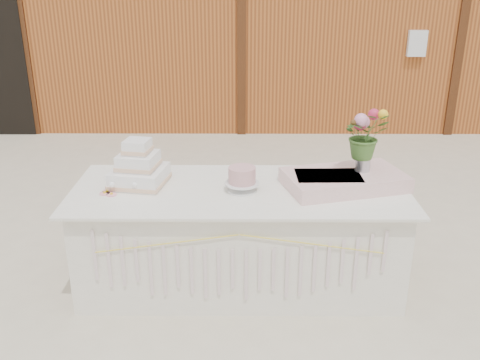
# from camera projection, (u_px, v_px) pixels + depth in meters

# --- Properties ---
(ground) EXTENTS (80.00, 80.00, 0.00)m
(ground) POSITION_uv_depth(u_px,v_px,m) (240.00, 282.00, 4.10)
(ground) COLOR beige
(ground) RESTS_ON ground
(barn) EXTENTS (12.60, 4.60, 3.30)m
(barn) POSITION_uv_depth(u_px,v_px,m) (241.00, 6.00, 9.07)
(barn) COLOR #A75823
(barn) RESTS_ON ground
(cake_table) EXTENTS (2.40, 1.00, 0.77)m
(cake_table) POSITION_uv_depth(u_px,v_px,m) (240.00, 237.00, 3.95)
(cake_table) COLOR silver
(cake_table) RESTS_ON ground
(wedding_cake) EXTENTS (0.43, 0.43, 0.34)m
(wedding_cake) POSITION_uv_depth(u_px,v_px,m) (139.00, 169.00, 3.86)
(wedding_cake) COLOR white
(wedding_cake) RESTS_ON cake_table
(pink_cake_stand) EXTENTS (0.24, 0.24, 0.18)m
(pink_cake_stand) POSITION_uv_depth(u_px,v_px,m) (242.00, 178.00, 3.75)
(pink_cake_stand) COLOR silver
(pink_cake_stand) RESTS_ON cake_table
(satin_runner) EXTENTS (0.93, 0.69, 0.11)m
(satin_runner) POSITION_uv_depth(u_px,v_px,m) (344.00, 180.00, 3.83)
(satin_runner) COLOR #F7CBC7
(satin_runner) RESTS_ON cake_table
(flower_vase) EXTENTS (0.11, 0.11, 0.15)m
(flower_vase) POSITION_uv_depth(u_px,v_px,m) (363.00, 161.00, 3.83)
(flower_vase) COLOR #BCBCC1
(flower_vase) RESTS_ON satin_runner
(bouquet) EXTENTS (0.33, 0.30, 0.34)m
(bouquet) POSITION_uv_depth(u_px,v_px,m) (366.00, 128.00, 3.74)
(bouquet) COLOR #406A2A
(bouquet) RESTS_ON flower_vase
(loose_flowers) EXTENTS (0.27, 0.38, 0.02)m
(loose_flowers) POSITION_uv_depth(u_px,v_px,m) (107.00, 186.00, 3.85)
(loose_flowers) COLOR pink
(loose_flowers) RESTS_ON cake_table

